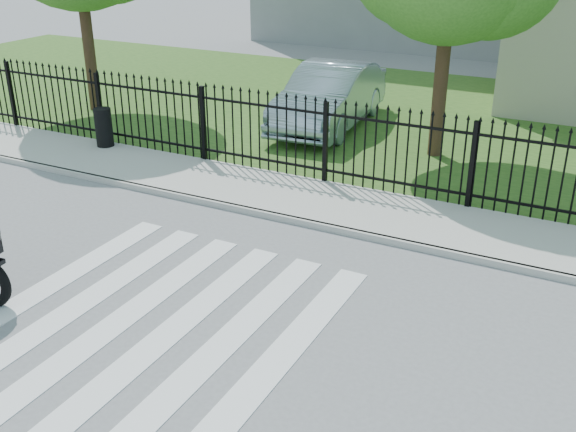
% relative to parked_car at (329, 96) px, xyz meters
% --- Properties ---
extents(ground, '(120.00, 120.00, 0.00)m').
position_rel_parked_car_xyz_m(ground, '(1.69, -10.01, -0.83)').
color(ground, slate).
rests_on(ground, ground).
extents(crosswalk, '(5.00, 5.50, 0.01)m').
position_rel_parked_car_xyz_m(crosswalk, '(1.69, -10.01, -0.83)').
color(crosswalk, silver).
rests_on(crosswalk, ground).
extents(sidewalk, '(40.00, 2.00, 0.12)m').
position_rel_parked_car_xyz_m(sidewalk, '(1.69, -5.01, -0.77)').
color(sidewalk, '#ADAAA3').
rests_on(sidewalk, ground).
extents(curb, '(40.00, 0.12, 0.12)m').
position_rel_parked_car_xyz_m(curb, '(1.69, -6.01, -0.77)').
color(curb, '#ADAAA3').
rests_on(curb, ground).
extents(grass_strip, '(40.00, 12.00, 0.02)m').
position_rel_parked_car_xyz_m(grass_strip, '(1.69, 1.99, -0.82)').
color(grass_strip, '#2C501B').
rests_on(grass_strip, ground).
extents(iron_fence, '(26.00, 0.04, 1.80)m').
position_rel_parked_car_xyz_m(iron_fence, '(1.69, -4.01, 0.07)').
color(iron_fence, black).
rests_on(iron_fence, ground).
extents(parked_car, '(2.09, 5.06, 1.63)m').
position_rel_parked_car_xyz_m(parked_car, '(0.00, 0.00, 0.00)').
color(parked_car, '#91A6B7').
rests_on(parked_car, grass_strip).
extents(litter_bin, '(0.51, 0.51, 0.92)m').
position_rel_parked_car_xyz_m(litter_bin, '(-3.98, -4.31, -0.25)').
color(litter_bin, black).
rests_on(litter_bin, sidewalk).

